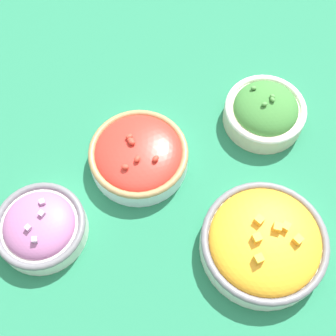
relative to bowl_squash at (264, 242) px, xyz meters
The scene contains 5 objects.
ground_plane 0.20m from the bowl_squash, 30.54° to the right, with size 3.00×3.00×0.00m, color #23704C.
bowl_squash is the anchor object (origin of this frame).
bowl_cherry_tomatoes 0.26m from the bowl_squash, 27.54° to the right, with size 0.17×0.17×0.06m.
bowl_red_onion 0.36m from the bowl_squash, ahead, with size 0.15×0.15×0.06m.
bowl_broccoli 0.25m from the bowl_squash, 85.37° to the right, with size 0.15×0.15×0.07m.
Camera 1 is at (-0.06, 0.35, 0.75)m, focal length 50.00 mm.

